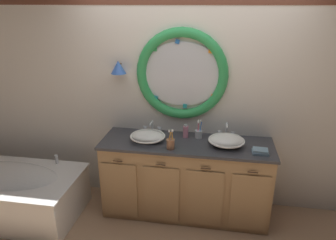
# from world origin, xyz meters

# --- Properties ---
(ground_plane) EXTENTS (14.00, 14.00, 0.00)m
(ground_plane) POSITION_xyz_m (0.00, 0.00, 0.00)
(ground_plane) COLOR tan
(back_wall_assembly) EXTENTS (6.40, 0.26, 2.60)m
(back_wall_assembly) POSITION_xyz_m (-0.01, 0.58, 1.33)
(back_wall_assembly) COLOR silver
(back_wall_assembly) RESTS_ON ground_plane
(vanity_counter) EXTENTS (1.86, 0.61, 0.89)m
(vanity_counter) POSITION_xyz_m (0.01, 0.26, 0.44)
(vanity_counter) COLOR tan
(vanity_counter) RESTS_ON ground_plane
(bathtub) EXTENTS (1.66, 0.86, 0.60)m
(bathtub) POSITION_xyz_m (-1.99, -0.10, 0.30)
(bathtub) COLOR white
(bathtub) RESTS_ON ground_plane
(sink_basin_left) EXTENTS (0.39, 0.39, 0.10)m
(sink_basin_left) POSITION_xyz_m (-0.41, 0.24, 0.94)
(sink_basin_left) COLOR white
(sink_basin_left) RESTS_ON vanity_counter
(sink_basin_right) EXTENTS (0.38, 0.38, 0.13)m
(sink_basin_right) POSITION_xyz_m (0.43, 0.24, 0.95)
(sink_basin_right) COLOR white
(sink_basin_right) RESTS_ON vanity_counter
(faucet_set_left) EXTENTS (0.22, 0.15, 0.15)m
(faucet_set_left) POSITION_xyz_m (-0.41, 0.46, 0.95)
(faucet_set_left) COLOR silver
(faucet_set_left) RESTS_ON vanity_counter
(faucet_set_right) EXTENTS (0.20, 0.15, 0.17)m
(faucet_set_right) POSITION_xyz_m (0.43, 0.47, 0.95)
(faucet_set_right) COLOR silver
(faucet_set_right) RESTS_ON vanity_counter
(toothbrush_holder_left) EXTENTS (0.09, 0.09, 0.21)m
(toothbrush_holder_left) POSITION_xyz_m (-0.13, 0.08, 0.94)
(toothbrush_holder_left) COLOR #996647
(toothbrush_holder_left) RESTS_ON vanity_counter
(toothbrush_holder_right) EXTENTS (0.08, 0.08, 0.21)m
(toothbrush_holder_right) POSITION_xyz_m (0.13, 0.41, 0.94)
(toothbrush_holder_right) COLOR silver
(toothbrush_holder_right) RESTS_ON vanity_counter
(soap_dispenser) EXTENTS (0.06, 0.07, 0.16)m
(soap_dispenser) POSITION_xyz_m (-0.01, 0.40, 0.96)
(soap_dispenser) COLOR pink
(soap_dispenser) RESTS_ON vanity_counter
(folded_hand_towel) EXTENTS (0.16, 0.12, 0.05)m
(folded_hand_towel) POSITION_xyz_m (0.77, 0.13, 0.91)
(folded_hand_towel) COLOR #7593A8
(folded_hand_towel) RESTS_ON vanity_counter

